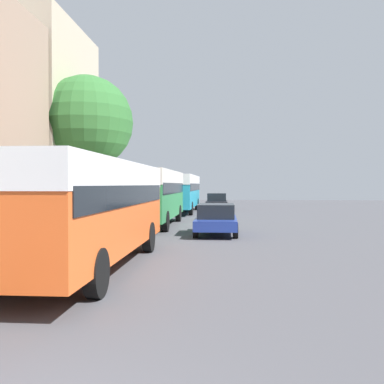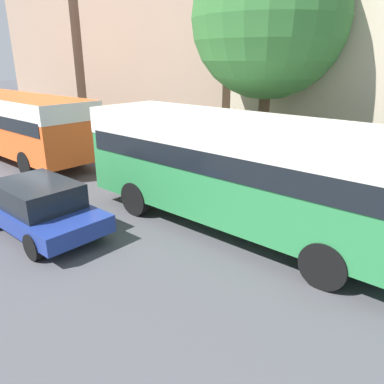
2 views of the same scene
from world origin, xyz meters
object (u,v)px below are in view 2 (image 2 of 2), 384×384
(bus_lead, at_px, (16,118))
(pedestrian_near_curb, at_px, (42,115))
(car_crossing, at_px, (39,206))
(bus_following, at_px, (240,159))

(bus_lead, bearing_deg, pedestrian_near_curb, -126.28)
(bus_lead, xyz_separation_m, car_crossing, (3.31, 8.04, -1.14))
(bus_lead, relative_size, pedestrian_near_curb, 5.17)
(bus_lead, relative_size, bus_following, 1.02)
(bus_lead, bearing_deg, car_crossing, 67.60)
(pedestrian_near_curb, bearing_deg, car_crossing, 61.61)
(car_crossing, xyz_separation_m, pedestrian_near_curb, (-7.22, -13.36, 0.35))
(bus_lead, distance_m, car_crossing, 8.77)
(bus_following, height_order, car_crossing, bus_following)
(bus_following, bearing_deg, pedestrian_near_curb, -101.99)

